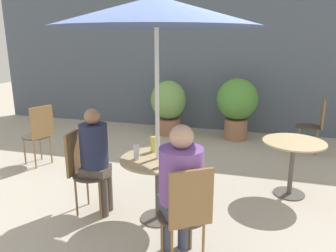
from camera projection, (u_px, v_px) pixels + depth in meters
name	position (u px, v px, depth m)	size (l,w,h in m)	color
ground_plane	(144.00, 221.00, 3.57)	(20.00, 20.00, 0.00)	#B2A899
storefront_wall	(207.00, 60.00, 6.88)	(10.00, 0.06, 3.00)	#4C5666
cafe_table_near	(158.00, 172.00, 3.48)	(0.80, 0.80, 0.71)	#514C47
cafe_table_far	(293.00, 154.00, 4.05)	(0.75, 0.75, 0.71)	#514C47
bistro_chair_0	(83.00, 165.00, 3.65)	(0.44, 0.43, 0.95)	#42382D
bistro_chair_1	(187.00, 210.00, 2.69)	(0.49, 0.49, 0.95)	#42382D
bistro_chair_2	(316.00, 121.00, 5.58)	(0.45, 0.43, 0.95)	#42382D
bistro_chair_3	(39.00, 130.00, 5.01)	(0.48, 0.46, 0.95)	#42382D
seated_person_0	(95.00, 152.00, 3.58)	(0.32, 0.31, 1.21)	brown
seated_person_1	(180.00, 183.00, 2.79)	(0.46, 0.47, 1.25)	#42475B
beer_glass_0	(136.00, 151.00, 3.40)	(0.06, 0.06, 0.17)	silver
beer_glass_1	(165.00, 158.00, 3.22)	(0.06, 0.06, 0.16)	#B28433
beer_glass_2	(178.00, 149.00, 3.45)	(0.07, 0.07, 0.19)	silver
beer_glass_3	(154.00, 144.00, 3.62)	(0.07, 0.07, 0.17)	#DBC65B
potted_plant_0	(168.00, 104.00, 6.71)	(0.72, 0.72, 1.11)	#93664C
potted_plant_1	(237.00, 103.00, 6.31)	(0.78, 0.78, 1.20)	#93664C
umbrella	(156.00, 12.00, 3.06)	(2.01, 2.01, 2.31)	silver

